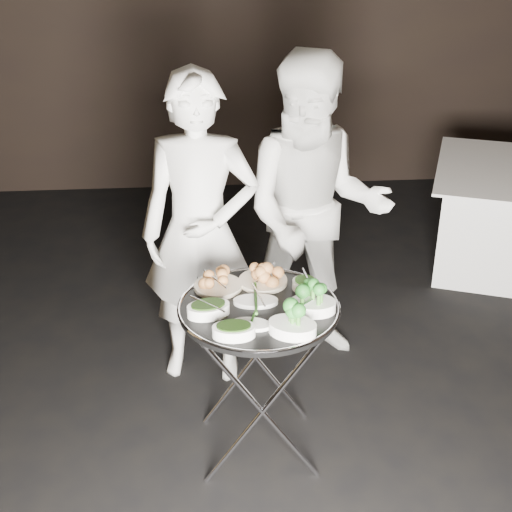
{
  "coord_description": "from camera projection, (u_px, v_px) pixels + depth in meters",
  "views": [
    {
      "loc": [
        -0.06,
        -2.55,
        2.36
      ],
      "look_at": [
        0.16,
        0.21,
        0.95
      ],
      "focal_mm": 50.0,
      "sensor_mm": 36.0,
      "label": 1
    }
  ],
  "objects": [
    {
      "name": "floor",
      "position": [
        225.0,
        461.0,
        3.35
      ],
      "size": [
        6.0,
        7.0,
        0.05
      ],
      "primitive_type": "cube",
      "color": "black",
      "rests_on": "ground"
    },
    {
      "name": "wall_back",
      "position": [
        204.0,
        12.0,
        5.79
      ],
      "size": [
        6.0,
        0.05,
        3.0
      ],
      "primitive_type": "cube",
      "color": "black",
      "rests_on": "floor"
    },
    {
      "name": "tray_stand",
      "position": [
        259.0,
        373.0,
        3.21
      ],
      "size": [
        0.52,
        0.44,
        0.77
      ],
      "rotation": [
        0.0,
        0.0,
        -0.15
      ],
      "color": "silver",
      "rests_on": "floor"
    },
    {
      "name": "serving_tray",
      "position": [
        259.0,
        308.0,
        3.05
      ],
      "size": [
        0.7,
        0.7,
        0.04
      ],
      "color": "black",
      "rests_on": "tray_stand"
    },
    {
      "name": "potato_plate_a",
      "position": [
        218.0,
        281.0,
        3.17
      ],
      "size": [
        0.22,
        0.22,
        0.08
      ],
      "rotation": [
        0.0,
        0.0,
        0.09
      ],
      "color": "beige",
      "rests_on": "serving_tray"
    },
    {
      "name": "potato_plate_b",
      "position": [
        263.0,
        276.0,
        3.21
      ],
      "size": [
        0.22,
        0.22,
        0.08
      ],
      "rotation": [
        0.0,
        0.0,
        -0.19
      ],
      "color": "beige",
      "rests_on": "serving_tray"
    },
    {
      "name": "greens_bowl",
      "position": [
        305.0,
        283.0,
        3.17
      ],
      "size": [
        0.11,
        0.11,
        0.06
      ],
      "rotation": [
        0.0,
        0.0,
        0.16
      ],
      "color": "white",
      "rests_on": "serving_tray"
    },
    {
      "name": "asparagus_plate_a",
      "position": [
        256.0,
        300.0,
        3.06
      ],
      "size": [
        0.2,
        0.12,
        0.04
      ],
      "rotation": [
        0.0,
        0.0,
        -0.06
      ],
      "color": "white",
      "rests_on": "serving_tray"
    },
    {
      "name": "asparagus_plate_b",
      "position": [
        252.0,
        323.0,
        2.9
      ],
      "size": [
        0.18,
        0.13,
        0.03
      ],
      "rotation": [
        0.0,
        0.0,
        -0.27
      ],
      "color": "white",
      "rests_on": "serving_tray"
    },
    {
      "name": "spinach_bowl_a",
      "position": [
        208.0,
        308.0,
        2.97
      ],
      "size": [
        0.2,
        0.16,
        0.07
      ],
      "rotation": [
        0.0,
        0.0,
        0.23
      ],
      "color": "white",
      "rests_on": "serving_tray"
    },
    {
      "name": "spinach_bowl_b",
      "position": [
        234.0,
        329.0,
        2.83
      ],
      "size": [
        0.18,
        0.12,
        0.07
      ],
      "rotation": [
        0.0,
        0.0,
        -0.03
      ],
      "color": "white",
      "rests_on": "serving_tray"
    },
    {
      "name": "broccoli_bowl_a",
      "position": [
        313.0,
        303.0,
        3.0
      ],
      "size": [
        0.21,
        0.16,
        0.08
      ],
      "rotation": [
        0.0,
        0.0,
        -0.13
      ],
      "color": "white",
      "rests_on": "serving_tray"
    },
    {
      "name": "broccoli_bowl_b",
      "position": [
        293.0,
        325.0,
        2.84
      ],
      "size": [
        0.23,
        0.2,
        0.08
      ],
      "rotation": [
        0.0,
        0.0,
        -0.38
      ],
      "color": "white",
      "rests_on": "serving_tray"
    },
    {
      "name": "serving_utensils",
      "position": [
        261.0,
        288.0,
        3.09
      ],
      "size": [
        0.59,
        0.42,
        0.01
      ],
      "color": "silver",
      "rests_on": "serving_tray"
    },
    {
      "name": "waiter_left",
      "position": [
        200.0,
        233.0,
        3.6
      ],
      "size": [
        0.65,
        0.48,
        1.65
      ],
      "primitive_type": "imported",
      "rotation": [
        0.0,
        0.0,
        -0.14
      ],
      "color": "white",
      "rests_on": "floor"
    },
    {
      "name": "waiter_right",
      "position": [
        314.0,
        213.0,
        3.77
      ],
      "size": [
        0.89,
        0.73,
        1.7
      ],
      "primitive_type": "imported",
      "rotation": [
        0.0,
        0.0,
        -0.11
      ],
      "color": "white",
      "rests_on": "floor"
    }
  ]
}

